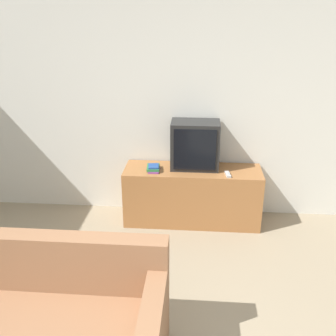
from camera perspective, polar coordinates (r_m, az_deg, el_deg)
name	(u,v)px	position (r m, az deg, el deg)	size (l,w,h in m)	color
wall_back	(162,109)	(4.66, -0.93, 8.56)	(9.00, 0.06, 2.60)	silver
tv_stand	(192,195)	(4.69, 3.52, -3.98)	(1.59, 0.50, 0.67)	#9E6638
television	(195,145)	(4.52, 3.94, 3.36)	(0.55, 0.36, 0.55)	black
couch	(14,334)	(3.14, -21.40, -21.51)	(2.10, 0.91, 0.91)	#8C6042
book_stack	(154,168)	(4.50, -2.11, 0.01)	(0.16, 0.22, 0.07)	#7A3884
remote_on_stand	(228,174)	(4.43, 8.68, -0.92)	(0.07, 0.16, 0.02)	#B7B7B7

